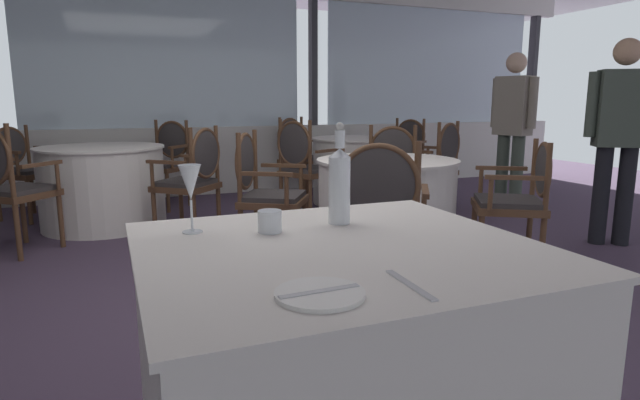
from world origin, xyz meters
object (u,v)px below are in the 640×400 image
Objects in this scene: side_plate at (320,294)px; dining_chair_0_3 at (437,161)px; water_tumbler at (270,221)px; dining_chair_0_0 at (405,150)px; dining_chair_0_2 at (302,161)px; dining_chair_3_0 at (379,213)px; wine_glass at (190,184)px; dining_chair_2_0 at (167,156)px; dining_chair_2_2 at (5,179)px; dining_chair_2_1 at (21,164)px; dining_chair_3_2 at (392,170)px; water_bottle at (339,183)px; dining_chair_0_1 at (297,150)px; dining_chair_2_3 at (194,173)px; dining_chair_3_3 at (262,184)px; dining_chair_3_1 at (521,193)px; diner_person_0 at (513,122)px; diner_person_1 at (620,130)px.

dining_chair_0_3 is (2.75, 3.55, -0.20)m from side_plate.
dining_chair_0_0 reaches higher than water_tumbler.
dining_chair_0_2 reaches higher than dining_chair_3_0.
wine_glass is 4.39m from dining_chair_2_0.
dining_chair_0_2 is 0.98× the size of dining_chair_2_2.
dining_chair_2_2 is at bearing 78.17° from dining_chair_3_0.
dining_chair_2_1 is 3.66m from dining_chair_3_2.
water_bottle is (0.32, 0.61, 0.13)m from side_plate.
dining_chair_0_3 is at bearing 0.00° from dining_chair_0_1.
dining_chair_2_3 is 0.99× the size of dining_chair_3_0.
dining_chair_0_1 reaches higher than dining_chair_3_3.
dining_chair_0_3 is 1.01× the size of dining_chair_2_3.
dining_chair_3_1 is (2.43, 1.16, -0.38)m from wine_glass.
wine_glass is at bearing -50.92° from dining_chair_0_1.
diner_person_0 is at bearing 38.94° from water_tumbler.
diner_person_1 is (2.74, -0.80, 0.39)m from dining_chair_3_3.
dining_chair_2_1 is 5.48m from diner_person_1.
dining_chair_2_0 is 1.06× the size of dining_chair_3_1.
water_bottle reaches higher than wine_glass.
side_plate is 0.12× the size of diner_person_1.
dining_chair_2_0 is 3.60m from dining_chair_3_0.
dining_chair_3_3 is at bearing 157.40° from dining_chair_2_3.
dining_chair_3_1 is 0.95× the size of dining_chair_3_2.
wine_glass is 4.66m from diner_person_0.
dining_chair_2_0 is 1.04× the size of dining_chair_2_1.
dining_chair_3_0 is (2.11, -2.01, -0.03)m from dining_chair_2_2.
water_bottle is 3.02m from dining_chair_3_2.
wine_glass reaches higher than dining_chair_2_0.
wine_glass is at bearing -143.18° from dining_chair_0_2.
dining_chair_0_1 is at bearing -51.26° from dining_chair_3_1.
water_bottle is at bearing 132.36° from dining_chair_2_3.
dining_chair_0_1 is at bearing 70.96° from side_plate.
dining_chair_3_2 is at bearing 86.24° from diner_person_1.
diner_person_0 reaches higher than dining_chair_3_0.
dining_chair_2_2 is at bearing -169.66° from dining_chair_3_3.
side_plate is at bearing 70.72° from dining_chair_3_1.
dining_chair_3_0 is 3.27m from diner_person_0.
dining_chair_3_0 is (2.19, -3.42, 0.00)m from dining_chair_2_1.
dining_chair_2_3 is (1.50, -1.33, -0.00)m from dining_chair_2_1.
water_tumbler is (0.06, 0.58, 0.03)m from side_plate.
water_tumbler is 3.19m from dining_chair_2_2.
dining_chair_3_3 is (-2.09, -0.74, -0.01)m from dining_chair_0_3.
dining_chair_2_2 reaches higher than side_plate.
wine_glass is 3.27m from dining_chair_3_2.
dining_chair_2_0 is 3.77m from diner_person_0.
dining_chair_0_3 reaches higher than side_plate.
water_tumbler is at bearing 127.49° from dining_chair_2_3.
dining_chair_0_0 is 1.57m from diner_person_0.
dining_chair_3_3 is (-0.30, 1.30, -0.01)m from dining_chair_3_0.
water_tumbler is 0.08× the size of dining_chair_2_0.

